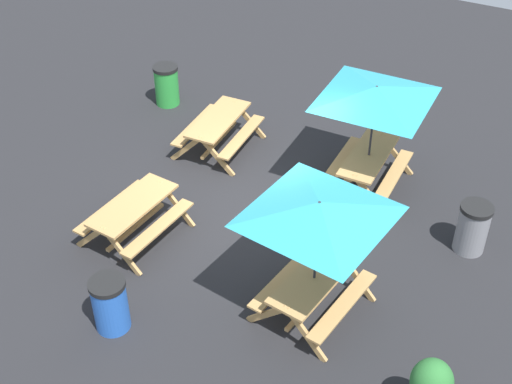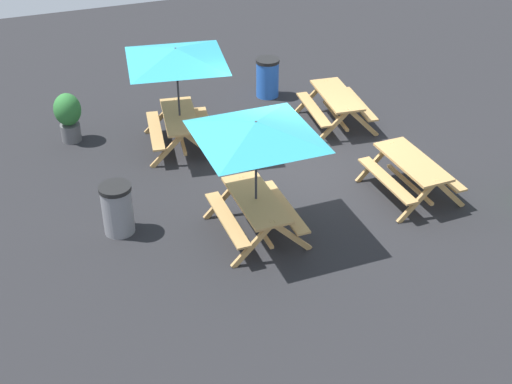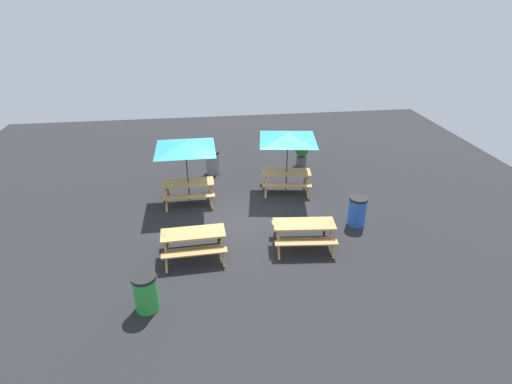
% 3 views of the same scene
% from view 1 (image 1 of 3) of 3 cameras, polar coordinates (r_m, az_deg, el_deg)
% --- Properties ---
extents(ground_plane, '(24.00, 24.00, 0.00)m').
position_cam_1_polar(ground_plane, '(13.86, 0.38, -1.60)').
color(ground_plane, '#232326').
rests_on(ground_plane, ground).
extents(picnic_table_0, '(1.92, 1.68, 0.81)m').
position_cam_1_polar(picnic_table_0, '(13.15, -9.74, -1.62)').
color(picnic_table_0, tan).
rests_on(picnic_table_0, ground).
extents(picnic_table_1, '(2.83, 2.83, 2.34)m').
position_cam_1_polar(picnic_table_1, '(13.60, 9.52, 7.21)').
color(picnic_table_1, tan).
rests_on(picnic_table_1, ground).
extents(picnic_table_2, '(1.85, 1.60, 0.81)m').
position_cam_1_polar(picnic_table_2, '(15.33, -3.02, 5.26)').
color(picnic_table_2, tan).
rests_on(picnic_table_2, ground).
extents(picnic_table_3, '(2.80, 2.80, 2.34)m').
position_cam_1_polar(picnic_table_3, '(10.65, 5.02, -2.11)').
color(picnic_table_3, tan).
rests_on(picnic_table_3, ground).
extents(trash_bin_gray, '(0.59, 0.59, 0.98)m').
position_cam_1_polar(trash_bin_gray, '(13.31, 16.93, -2.75)').
color(trash_bin_gray, gray).
rests_on(trash_bin_gray, ground).
extents(trash_bin_green, '(0.59, 0.59, 0.98)m').
position_cam_1_polar(trash_bin_green, '(17.12, -7.16, 8.50)').
color(trash_bin_green, green).
rests_on(trash_bin_green, ground).
extents(trash_bin_blue, '(0.59, 0.59, 0.98)m').
position_cam_1_polar(trash_bin_blue, '(11.63, -11.59, -8.78)').
color(trash_bin_blue, blue).
rests_on(trash_bin_blue, ground).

